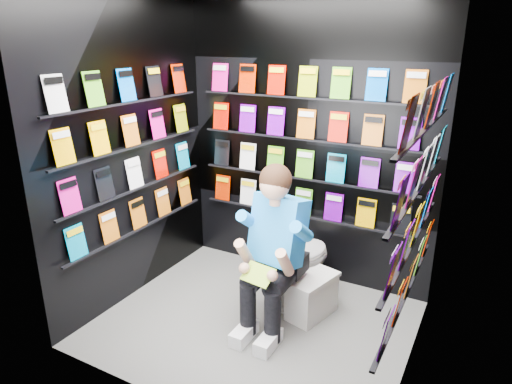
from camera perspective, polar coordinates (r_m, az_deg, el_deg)
The scene contains 13 objects.
floor at distance 3.89m, azimuth -0.24°, elevation -16.07°, with size 2.40×2.40×0.00m, color #585856.
wall_back at distance 4.20m, azimuth 6.35°, elevation 5.97°, with size 2.40×0.04×2.60m, color black.
wall_front at distance 2.54m, azimuth -11.21°, elevation -2.97°, with size 2.40×0.04×2.60m, color black.
wall_left at distance 4.02m, azimuth -15.49°, elevation 4.82°, with size 0.04×2.00×2.60m, color black.
wall_right at distance 2.97m, azimuth 20.50°, elevation -0.63°, with size 0.04×2.00×2.60m, color black.
comics_back at distance 4.17m, azimuth 6.19°, elevation 5.95°, with size 2.10×0.06×1.37m, color #CD6612, non-canonical shape.
comics_left at distance 4.00m, azimuth -15.18°, elevation 4.84°, with size 0.06×1.70×1.37m, color #CD6612, non-canonical shape.
comics_right at distance 2.97m, azimuth 19.94°, elevation -0.45°, with size 0.06×1.70×1.37m, color #CD6612, non-canonical shape.
toilet at distance 4.07m, azimuth 5.18°, elevation -8.43°, with size 0.42×0.75×0.73m, color white.
longbox at distance 3.93m, azimuth 6.97°, elevation -12.97°, with size 0.24×0.44×0.33m, color silver.
longbox_lid at distance 3.84m, azimuth 7.08°, elevation -10.69°, with size 0.26×0.46×0.03m, color silver.
reader at distance 3.58m, azimuth 2.94°, elevation -4.88°, with size 0.55×0.81×1.48m, color #117EE2, non-canonical shape.
held_comic at distance 3.39m, azimuth 0.26°, elevation -10.26°, with size 0.24×0.01×0.17m, color green.
Camera 1 is at (1.54, -2.80, 2.23)m, focal length 32.00 mm.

